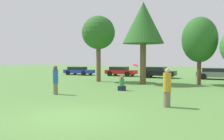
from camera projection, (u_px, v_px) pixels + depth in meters
name	position (u px, v px, depth m)	size (l,w,h in m)	color
ground_plane	(72.00, 116.00, 9.53)	(120.00, 120.00, 0.00)	#54843D
person_thrower	(55.00, 80.00, 15.17)	(0.33, 0.33, 1.80)	#726651
person_catcher	(167.00, 88.00, 11.22)	(0.37, 0.37, 1.79)	#726651
frisbee	(136.00, 65.00, 11.98)	(0.28, 0.28, 0.16)	#F21E72
bystander_sitting	(122.00, 84.00, 16.98)	(0.47, 0.39, 1.05)	#191E33
tree_0	(98.00, 33.00, 23.38)	(3.19, 3.19, 6.30)	brown
tree_1	(143.00, 23.00, 21.17)	(3.61, 3.61, 7.13)	brown
tree_2	(200.00, 40.00, 20.59)	(2.94, 2.94, 5.73)	brown
parked_car_blue	(79.00, 71.00, 32.85)	(4.02, 1.96, 1.09)	#1E389E
parked_car_red	(121.00, 71.00, 30.93)	(3.86, 1.98, 1.17)	red
parked_car_black	(158.00, 72.00, 28.07)	(3.85, 2.03, 1.25)	black
parked_car_grey	(216.00, 73.00, 25.98)	(4.02, 2.10, 1.20)	slate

